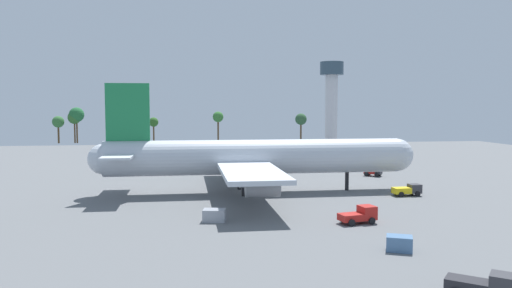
# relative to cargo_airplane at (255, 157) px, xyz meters

# --- Properties ---
(ground_plane) EXTENTS (236.94, 236.94, 0.00)m
(ground_plane) POSITION_rel_cargo_airplane_xyz_m (0.16, -0.00, -6.38)
(ground_plane) COLOR slate
(cargo_airplane) EXTENTS (59.24, 50.06, 19.60)m
(cargo_airplane) POSITION_rel_cargo_airplane_xyz_m (0.00, 0.00, 0.00)
(cargo_airplane) COLOR silver
(cargo_airplane) RESTS_ON ground_plane
(catering_truck) EXTENTS (4.15, 3.94, 2.56)m
(catering_truck) POSITION_rel_cargo_airplane_xyz_m (29.27, 17.13, -5.14)
(catering_truck) COLOR #333338
(catering_truck) RESTS_ON ground_plane
(baggage_tug) EXTENTS (5.02, 2.62, 2.00)m
(baggage_tug) POSITION_rel_cargo_airplane_xyz_m (26.00, -7.09, -5.33)
(baggage_tug) COLOR #333338
(baggage_tug) RESTS_ON ground_plane
(cargo_loader) EXTENTS (5.21, 4.77, 2.41)m
(cargo_loader) POSITION_rel_cargo_airplane_xyz_m (11.20, -52.40, -5.19)
(cargo_loader) COLOR #333338
(cargo_loader) RESTS_ON ground_plane
(maintenance_van) EXTENTS (5.31, 3.41, 2.27)m
(maintenance_van) POSITION_rel_cargo_airplane_xyz_m (10.59, -25.48, -5.25)
(maintenance_van) COLOR #B21E19
(maintenance_van) RESTS_ON ground_plane
(cargo_container_fore) EXTENTS (3.30, 2.93, 1.63)m
(cargo_container_fore) POSITION_rel_cargo_airplane_xyz_m (10.38, -38.35, -5.56)
(cargo_container_fore) COLOR #4C729E
(cargo_container_fore) RESTS_ON ground_plane
(cargo_container_aft) EXTENTS (3.34, 2.65, 1.66)m
(cargo_container_aft) POSITION_rel_cargo_airplane_xyz_m (-8.65, -21.72, -5.55)
(cargo_container_aft) COLOR #999EA8
(cargo_container_aft) RESTS_ON ground_plane
(safety_cone_nose) EXTENTS (0.59, 0.59, 0.84)m
(safety_cone_nose) POSITION_rel_cargo_airplane_xyz_m (26.82, -2.52, -5.95)
(safety_cone_nose) COLOR orange
(safety_cone_nose) RESTS_ON ground_plane
(control_tower) EXTENTS (8.70, 8.70, 32.07)m
(control_tower) POSITION_rel_cargo_airplane_xyz_m (41.44, 90.98, 13.48)
(control_tower) COLOR silver
(control_tower) RESTS_ON ground_plane
(tree_line_backdrop) EXTENTS (110.23, 6.29, 15.21)m
(tree_line_backdrop) POSITION_rel_cargo_airplane_xyz_m (-33.79, 130.91, 4.00)
(tree_line_backdrop) COLOR #51381E
(tree_line_backdrop) RESTS_ON ground_plane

